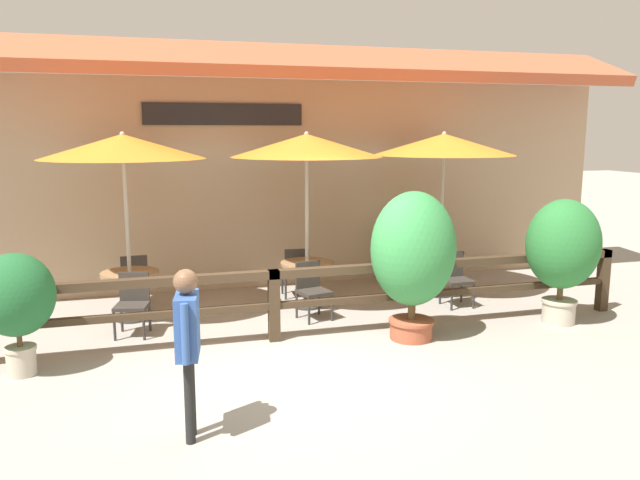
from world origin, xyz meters
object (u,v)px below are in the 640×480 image
(patio_umbrella_near, at_px, (123,147))
(chair_near_wallside, at_px, (134,278))
(dining_table_far, at_px, (440,262))
(chair_far_streetside, at_px, (455,277))
(patio_umbrella_far, at_px, (444,145))
(dining_table_near, at_px, (130,282))
(potted_plant_tall_tropical, at_px, (563,248))
(chair_near_streetside, at_px, (133,301))
(potted_plant_small_flowering, at_px, (16,299))
(potted_plant_entrance_palm, at_px, (413,253))
(pedestrian, at_px, (187,332))
(dining_table_middle, at_px, (307,271))
(patio_umbrella_middle, at_px, (307,146))
(chair_middle_wallside, at_px, (296,270))
(chair_far_wallside, at_px, (423,261))
(chair_middle_streetside, at_px, (312,288))
(potted_plant_broad_leaf, at_px, (404,247))

(patio_umbrella_near, xyz_separation_m, chair_near_wallside, (0.05, 0.70, -2.04))
(dining_table_far, relative_size, chair_far_streetside, 0.98)
(chair_near_wallside, relative_size, chair_far_streetside, 1.00)
(patio_umbrella_far, bearing_deg, dining_table_near, -179.71)
(dining_table_near, relative_size, dining_table_far, 1.00)
(potted_plant_tall_tropical, bearing_deg, patio_umbrella_far, 116.84)
(dining_table_near, height_order, chair_far_streetside, chair_far_streetside)
(chair_near_streetside, xyz_separation_m, patio_umbrella_far, (4.92, 0.73, 2.04))
(chair_far_streetside, bearing_deg, patio_umbrella_far, 85.08)
(potted_plant_tall_tropical, bearing_deg, potted_plant_small_flowering, 180.00)
(dining_table_far, bearing_deg, chair_near_streetside, -171.58)
(chair_near_wallside, relative_size, patio_umbrella_far, 0.31)
(potted_plant_entrance_palm, xyz_separation_m, potted_plant_small_flowering, (-4.75, 0.06, -0.27))
(chair_near_wallside, distance_m, pedestrian, 4.65)
(dining_table_far, bearing_deg, dining_table_middle, -178.08)
(patio_umbrella_middle, bearing_deg, chair_near_wallside, 163.77)
(patio_umbrella_far, height_order, chair_far_streetside, patio_umbrella_far)
(patio_umbrella_near, distance_m, potted_plant_small_flowering, 2.72)
(chair_middle_wallside, distance_m, chair_far_streetside, 2.58)
(dining_table_middle, xyz_separation_m, chair_middle_wallside, (-0.03, 0.61, -0.11))
(chair_near_wallside, relative_size, chair_far_wallside, 1.00)
(dining_table_far, bearing_deg, dining_table_near, -179.71)
(chair_near_wallside, bearing_deg, chair_middle_wallside, 172.94)
(chair_far_streetside, height_order, potted_plant_entrance_palm, potted_plant_entrance_palm)
(chair_far_streetside, bearing_deg, potted_plant_tall_tropical, -52.04)
(dining_table_middle, bearing_deg, chair_far_streetside, -13.73)
(dining_table_middle, bearing_deg, patio_umbrella_middle, 0.00)
(patio_umbrella_middle, bearing_deg, patio_umbrella_near, 178.86)
(chair_middle_wallside, distance_m, chair_far_wallside, 2.34)
(patio_umbrella_middle, xyz_separation_m, chair_middle_wallside, (-0.03, 0.61, -2.04))
(chair_middle_streetside, relative_size, potted_plant_broad_leaf, 0.74)
(potted_plant_tall_tropical, bearing_deg, dining_table_near, 162.61)
(dining_table_middle, relative_size, chair_middle_streetside, 0.98)
(patio_umbrella_middle, height_order, potted_plant_small_flowering, patio_umbrella_middle)
(patio_umbrella_far, bearing_deg, chair_middle_wallside, 167.23)
(patio_umbrella_middle, distance_m, chair_far_wallside, 3.16)
(chair_middle_wallside, distance_m, dining_table_far, 2.41)
(patio_umbrella_middle, height_order, chair_middle_streetside, patio_umbrella_middle)
(potted_plant_tall_tropical, bearing_deg, chair_middle_streetside, 160.52)
(chair_near_streetside, relative_size, chair_middle_wallside, 1.00)
(potted_plant_entrance_palm, distance_m, potted_plant_small_flowering, 4.76)
(chair_near_streetside, bearing_deg, pedestrian, -68.32)
(patio_umbrella_middle, distance_m, dining_table_far, 3.02)
(chair_far_streetside, bearing_deg, potted_plant_small_flowering, -169.17)
(dining_table_far, height_order, potted_plant_tall_tropical, potted_plant_tall_tropical)
(patio_umbrella_far, bearing_deg, chair_far_wallside, 91.01)
(chair_far_wallside, bearing_deg, potted_plant_small_flowering, 10.89)
(chair_near_wallside, xyz_separation_m, potted_plant_entrance_palm, (3.53, -2.61, 0.70))
(chair_middle_wallside, xyz_separation_m, pedestrian, (-2.06, -4.45, 0.54))
(patio_umbrella_near, xyz_separation_m, dining_table_near, (0.00, 0.00, -1.94))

